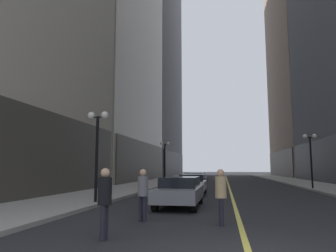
{
  "coord_description": "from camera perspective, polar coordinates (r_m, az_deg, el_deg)",
  "views": [
    {
      "loc": [
        -0.47,
        -5.79,
        1.72
      ],
      "look_at": [
        -7.62,
        35.62,
        7.26
      ],
      "focal_mm": 34.09,
      "sensor_mm": 36.0,
      "label": 1
    }
  ],
  "objects": [
    {
      "name": "car_grey",
      "position": [
        14.59,
        2.17,
        -11.45
      ],
      "size": [
        1.84,
        4.53,
        1.32
      ],
      "color": "slate",
      "rests_on": "ground"
    },
    {
      "name": "pedestrian_in_grey_suit",
      "position": [
        10.63,
        -4.52,
        -11.5
      ],
      "size": [
        0.46,
        0.46,
        1.68
      ],
      "color": "black",
      "rests_on": "ground"
    },
    {
      "name": "street_lamp_left_near",
      "position": [
        15.65,
        -12.53,
        -1.71
      ],
      "size": [
        1.06,
        0.36,
        4.43
      ],
      "color": "black",
      "rests_on": "ground"
    },
    {
      "name": "sidewalk_right",
      "position": [
        41.74,
        22.15,
        -9.23
      ],
      "size": [
        4.5,
        78.0,
        0.15
      ],
      "primitive_type": "cube",
      "color": "#9E9991",
      "rests_on": "ground"
    },
    {
      "name": "street_lamp_left_far",
      "position": [
        33.03,
        -0.56,
        -4.85
      ],
      "size": [
        1.06,
        0.36,
        4.43
      ],
      "color": "black",
      "rests_on": "ground"
    },
    {
      "name": "car_white",
      "position": [
        21.36,
        4.36,
        -10.19
      ],
      "size": [
        1.77,
        4.51,
        1.32
      ],
      "color": "silver",
      "rests_on": "ground"
    },
    {
      "name": "building_right_far",
      "position": [
        73.47,
        23.51,
        15.33
      ],
      "size": [
        12.87,
        26.0,
        59.11
      ],
      "color": "gray",
      "rests_on": "ground"
    },
    {
      "name": "lane_centre_stripe",
      "position": [
        40.83,
        10.61,
        -9.8
      ],
      "size": [
        0.16,
        70.0,
        0.01
      ],
      "primitive_type": "cube",
      "color": "#E5D64C",
      "rests_on": "ground"
    },
    {
      "name": "building_left_far",
      "position": [
        72.67,
        -4.01,
        13.62
      ],
      "size": [
        12.88,
        26.0,
        55.96
      ],
      "color": "slate",
      "rests_on": "ground"
    },
    {
      "name": "sidewalk_left",
      "position": [
        41.56,
        -1.01,
        -9.78
      ],
      "size": [
        4.5,
        78.0,
        0.15
      ],
      "primitive_type": "cube",
      "color": "#9E9991",
      "rests_on": "ground"
    },
    {
      "name": "pedestrian_in_tan_trench",
      "position": [
        10.04,
        9.43,
        -11.64
      ],
      "size": [
        0.35,
        0.35,
        1.69
      ],
      "color": "black",
      "rests_on": "ground"
    },
    {
      "name": "pedestrian_in_black_coat",
      "position": [
        8.11,
        -11.25,
        -12.47
      ],
      "size": [
        0.34,
        0.34,
        1.72
      ],
      "color": "black",
      "rests_on": "ground"
    },
    {
      "name": "street_lamp_right_mid",
      "position": [
        27.86,
        24.12,
        -3.7
      ],
      "size": [
        1.06,
        0.36,
        4.43
      ],
      "color": "black",
      "rests_on": "ground"
    },
    {
      "name": "car_blue",
      "position": [
        28.66,
        4.83,
        -9.49
      ],
      "size": [
        1.95,
        4.51,
        1.32
      ],
      "color": "navy",
      "rests_on": "ground"
    },
    {
      "name": "ground_plane",
      "position": [
        40.83,
        10.61,
        -9.8
      ],
      "size": [
        200.0,
        200.0,
        0.0
      ],
      "primitive_type": "plane",
      "color": "#262628"
    }
  ]
}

